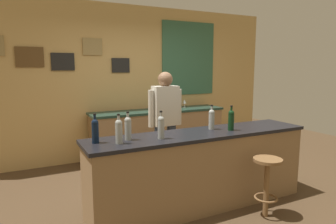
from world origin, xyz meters
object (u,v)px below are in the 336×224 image
Objects in this scene: wine_glass_b at (185,102)px; wine_bottle_d at (161,126)px; wine_bottle_a at (95,130)px; wine_bottle_f at (231,119)px; wine_bottle_c at (128,127)px; wine_bottle_e at (212,118)px; wine_bottle_b at (119,130)px; wine_glass_a at (169,103)px; coffee_mug at (157,108)px; bartender at (165,120)px; bar_stool at (267,177)px.

wine_bottle_d is at bearing -125.33° from wine_glass_b.
wine_bottle_f is at bearing -4.46° from wine_bottle_a.
wine_bottle_c and wine_bottle_e have the same top height.
wine_bottle_c is 1.11m from wine_bottle_e.
wine_glass_b is at bearing 42.76° from wine_bottle_a.
wine_bottle_d is at bearing -11.38° from wine_bottle_a.
wine_bottle_a and wine_bottle_d have the same top height.
wine_glass_a is (1.67, 2.18, -0.05)m from wine_bottle_b.
wine_bottle_e is at bearing -94.48° from coffee_mug.
wine_bottle_e is (0.25, -0.78, 0.12)m from bartender.
wine_glass_a is at bearing 61.06° from bartender.
wine_bottle_b is (-1.55, 0.49, 0.60)m from bar_stool.
wine_glass_a is 0.30m from coffee_mug.
wine_bottle_d is (0.47, -0.00, 0.00)m from wine_bottle_b.
wine_bottle_f is (1.42, 0.01, 0.00)m from wine_bottle_b.
wine_bottle_d is (-1.08, 0.49, 0.60)m from bar_stool.
wine_bottle_c is 1.97× the size of wine_glass_a.
bartender is 12.96× the size of coffee_mug.
wine_bottle_b is at bearing -172.53° from wine_bottle_e.
wine_bottle_b is at bearing -127.47° from wine_glass_a.
wine_bottle_b is 1.00× the size of wine_bottle_e.
wine_glass_b is (0.48, 2.69, 0.55)m from bar_stool.
wine_glass_b is at bearing 74.40° from wine_bottle_f.
wine_bottle_b is at bearing -179.69° from wine_bottle_f.
wine_bottle_e is (1.11, 0.06, 0.00)m from wine_bottle_c.
wine_bottle_e is (1.45, 0.03, 0.00)m from wine_bottle_a.
bartender is 1.20m from coffee_mug.
coffee_mug reaches higher than bar_stool.
wine_bottle_b is at bearing -33.17° from wine_bottle_a.
wine_bottle_a is 0.25m from wine_bottle_b.
wine_glass_a is at bearing -175.83° from wine_glass_b.
wine_bottle_a is 1.00× the size of wine_bottle_b.
wine_bottle_b is 1.97× the size of wine_glass_b.
wine_bottle_c is (-1.42, 0.59, 0.60)m from bar_stool.
wine_bottle_f is (1.29, -0.10, 0.00)m from wine_bottle_c.
wine_bottle_f is (1.63, -0.13, 0.00)m from wine_bottle_a.
wine_bottle_e is 1.97× the size of wine_glass_a.
wine_bottle_a is 1.00× the size of wine_bottle_d.
wine_glass_b is 0.66m from coffee_mug.
bartender reaches higher than wine_glass_a.
wine_bottle_e is 1.97× the size of wine_glass_b.
wine_bottle_d is at bearing -113.90° from coffee_mug.
wine_bottle_a reaches higher than coffee_mug.
wine_bottle_e and wine_bottle_f have the same top height.
bar_stool is 2.22× the size of wine_bottle_e.
coffee_mug is (-0.03, 2.07, -0.11)m from wine_bottle_f.
wine_bottle_a is 0.69m from wine_bottle_d.
wine_bottle_b is 1.25m from wine_bottle_e.
wine_bottle_d is 2.45× the size of coffee_mug.
bar_stool is 0.94m from wine_bottle_e.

